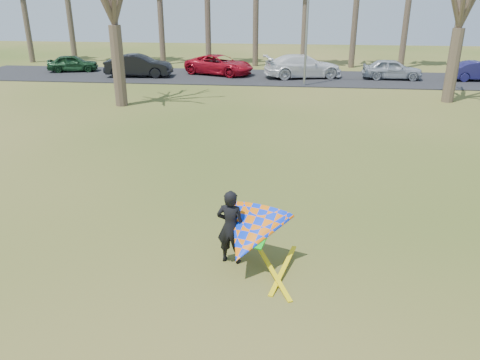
# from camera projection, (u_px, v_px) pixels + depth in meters

# --- Properties ---
(ground) EXTENTS (100.00, 100.00, 0.00)m
(ground) POSITION_uv_depth(u_px,v_px,m) (230.00, 255.00, 10.94)
(ground) COLOR #274B10
(ground) RESTS_ON ground
(parking_strip) EXTENTS (46.00, 7.00, 0.06)m
(parking_strip) POSITION_uv_depth(u_px,v_px,m) (276.00, 78.00, 34.00)
(parking_strip) COLOR black
(parking_strip) RESTS_ON ground
(streetlight) EXTENTS (2.28, 0.18, 8.00)m
(streetlight) POSITION_uv_depth(u_px,v_px,m) (310.00, 15.00, 29.36)
(streetlight) COLOR gray
(streetlight) RESTS_ON ground
(car_0) EXTENTS (4.02, 2.48, 1.28)m
(car_0) POSITION_uv_depth(u_px,v_px,m) (73.00, 63.00, 36.25)
(car_0) COLOR #173A1E
(car_0) RESTS_ON parking_strip
(car_1) EXTENTS (4.87, 1.96, 1.57)m
(car_1) POSITION_uv_depth(u_px,v_px,m) (139.00, 66.00, 33.94)
(car_1) COLOR black
(car_1) RESTS_ON parking_strip
(car_2) EXTENTS (5.66, 4.09, 1.43)m
(car_2) POSITION_uv_depth(u_px,v_px,m) (219.00, 65.00, 34.85)
(car_2) COLOR #AC0D1E
(car_2) RESTS_ON parking_strip
(car_3) EXTENTS (5.96, 3.65, 1.61)m
(car_3) POSITION_uv_depth(u_px,v_px,m) (303.00, 66.00, 33.53)
(car_3) COLOR white
(car_3) RESTS_ON parking_strip
(car_4) EXTENTS (4.15, 1.77, 1.40)m
(car_4) POSITION_uv_depth(u_px,v_px,m) (392.00, 69.00, 32.96)
(car_4) COLOR #A1A8AE
(car_4) RESTS_ON parking_strip
(car_5) EXTENTS (4.09, 1.76, 1.31)m
(car_5) POSITION_uv_depth(u_px,v_px,m) (479.00, 71.00, 32.41)
(car_5) COLOR #1D1B52
(car_5) RESTS_ON parking_strip
(kite_flyer) EXTENTS (2.13, 2.39, 2.02)m
(kite_flyer) POSITION_uv_depth(u_px,v_px,m) (248.00, 234.00, 10.13)
(kite_flyer) COLOR black
(kite_flyer) RESTS_ON ground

